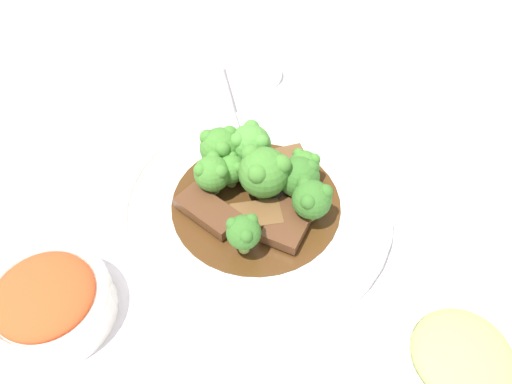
{
  "coord_description": "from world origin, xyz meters",
  "views": [
    {
      "loc": [
        0.33,
        -0.08,
        0.45
      ],
      "look_at": [
        0.0,
        0.0,
        0.03
      ],
      "focal_mm": 35.0,
      "sensor_mm": 36.0,
      "label": 1
    }
  ],
  "objects_px": {
    "side_bowl_appetizer": "(457,362)",
    "broccoli_floret_4": "(212,173)",
    "beef_strip_0": "(256,217)",
    "broccoli_floret_2": "(264,172)",
    "broccoli_floret_6": "(220,147)",
    "broccoli_floret_7": "(250,144)",
    "broccoli_floret_0": "(300,180)",
    "broccoli_floret_8": "(304,166)",
    "sauce_dish": "(258,73)",
    "beef_strip_3": "(208,210)",
    "side_bowl_kimchi": "(48,301)",
    "broccoli_floret_3": "(244,232)",
    "serving_spoon": "(240,138)",
    "main_plate": "(256,206)",
    "beef_strip_1": "(288,224)",
    "beef_strip_2": "(278,163)",
    "broccoli_floret_5": "(312,199)",
    "broccoli_floret_1": "(231,169)"
  },
  "relations": [
    {
      "from": "beef_strip_2",
      "to": "broccoli_floret_2",
      "type": "bearing_deg",
      "value": -36.86
    },
    {
      "from": "broccoli_floret_2",
      "to": "broccoli_floret_4",
      "type": "xyz_separation_m",
      "value": [
        -0.02,
        -0.05,
        -0.01
      ]
    },
    {
      "from": "beef_strip_0",
      "to": "serving_spoon",
      "type": "bearing_deg",
      "value": 175.59
    },
    {
      "from": "broccoli_floret_4",
      "to": "sauce_dish",
      "type": "relative_size",
      "value": 0.68
    },
    {
      "from": "beef_strip_1",
      "to": "beef_strip_2",
      "type": "distance_m",
      "value": 0.09
    },
    {
      "from": "beef_strip_0",
      "to": "broccoli_floret_2",
      "type": "distance_m",
      "value": 0.05
    },
    {
      "from": "broccoli_floret_4",
      "to": "broccoli_floret_5",
      "type": "xyz_separation_m",
      "value": [
        0.06,
        0.09,
        0.0
      ]
    },
    {
      "from": "broccoli_floret_4",
      "to": "side_bowl_appetizer",
      "type": "height_order",
      "value": "broccoli_floret_4"
    },
    {
      "from": "broccoli_floret_5",
      "to": "beef_strip_1",
      "type": "bearing_deg",
      "value": -72.61
    },
    {
      "from": "broccoli_floret_0",
      "to": "side_bowl_appetizer",
      "type": "relative_size",
      "value": 0.45
    },
    {
      "from": "beef_strip_1",
      "to": "broccoli_floret_0",
      "type": "bearing_deg",
      "value": 148.34
    },
    {
      "from": "side_bowl_appetizer",
      "to": "broccoli_floret_4",
      "type": "bearing_deg",
      "value": -146.3
    },
    {
      "from": "broccoli_floret_8",
      "to": "broccoli_floret_1",
      "type": "bearing_deg",
      "value": -98.76
    },
    {
      "from": "beef_strip_2",
      "to": "broccoli_floret_0",
      "type": "distance_m",
      "value": 0.05
    },
    {
      "from": "sauce_dish",
      "to": "broccoli_floret_6",
      "type": "bearing_deg",
      "value": -26.39
    },
    {
      "from": "main_plate",
      "to": "broccoli_floret_1",
      "type": "relative_size",
      "value": 7.31
    },
    {
      "from": "broccoli_floret_0",
      "to": "broccoli_floret_8",
      "type": "xyz_separation_m",
      "value": [
        -0.02,
        0.01,
        -0.0
      ]
    },
    {
      "from": "broccoli_floret_3",
      "to": "broccoli_floret_8",
      "type": "bearing_deg",
      "value": 131.59
    },
    {
      "from": "broccoli_floret_3",
      "to": "broccoli_floret_4",
      "type": "distance_m",
      "value": 0.09
    },
    {
      "from": "beef_strip_1",
      "to": "beef_strip_2",
      "type": "relative_size",
      "value": 1.05
    },
    {
      "from": "main_plate",
      "to": "broccoli_floret_2",
      "type": "distance_m",
      "value": 0.05
    },
    {
      "from": "beef_strip_1",
      "to": "broccoli_floret_5",
      "type": "height_order",
      "value": "broccoli_floret_5"
    },
    {
      "from": "broccoli_floret_4",
      "to": "serving_spoon",
      "type": "bearing_deg",
      "value": 146.28
    },
    {
      "from": "beef_strip_3",
      "to": "side_bowl_kimchi",
      "type": "bearing_deg",
      "value": -67.27
    },
    {
      "from": "beef_strip_3",
      "to": "broccoli_floret_7",
      "type": "relative_size",
      "value": 1.43
    },
    {
      "from": "beef_strip_3",
      "to": "broccoli_floret_2",
      "type": "bearing_deg",
      "value": 100.69
    },
    {
      "from": "broccoli_floret_5",
      "to": "broccoli_floret_8",
      "type": "relative_size",
      "value": 1.27
    },
    {
      "from": "beef_strip_2",
      "to": "beef_strip_3",
      "type": "distance_m",
      "value": 0.1
    },
    {
      "from": "main_plate",
      "to": "side_bowl_kimchi",
      "type": "bearing_deg",
      "value": -71.21
    },
    {
      "from": "broccoli_floret_1",
      "to": "broccoli_floret_5",
      "type": "relative_size",
      "value": 0.82
    },
    {
      "from": "main_plate",
      "to": "side_bowl_kimchi",
      "type": "xyz_separation_m",
      "value": [
        0.07,
        -0.22,
        0.01
      ]
    },
    {
      "from": "beef_strip_3",
      "to": "broccoli_floret_4",
      "type": "relative_size",
      "value": 1.6
    },
    {
      "from": "broccoli_floret_6",
      "to": "broccoli_floret_7",
      "type": "bearing_deg",
      "value": 82.72
    },
    {
      "from": "serving_spoon",
      "to": "side_bowl_kimchi",
      "type": "relative_size",
      "value": 1.84
    },
    {
      "from": "main_plate",
      "to": "broccoli_floret_6",
      "type": "distance_m",
      "value": 0.08
    },
    {
      "from": "broccoli_floret_1",
      "to": "sauce_dish",
      "type": "bearing_deg",
      "value": 158.27
    },
    {
      "from": "main_plate",
      "to": "beef_strip_0",
      "type": "relative_size",
      "value": 5.51
    },
    {
      "from": "broccoli_floret_1",
      "to": "broccoli_floret_2",
      "type": "xyz_separation_m",
      "value": [
        0.02,
        0.03,
        0.01
      ]
    },
    {
      "from": "broccoli_floret_1",
      "to": "side_bowl_kimchi",
      "type": "xyz_separation_m",
      "value": [
        0.1,
        -0.2,
        -0.02
      ]
    },
    {
      "from": "broccoli_floret_6",
      "to": "sauce_dish",
      "type": "height_order",
      "value": "broccoli_floret_6"
    },
    {
      "from": "broccoli_floret_3",
      "to": "broccoli_floret_1",
      "type": "bearing_deg",
      "value": 176.04
    },
    {
      "from": "main_plate",
      "to": "broccoli_floret_4",
      "type": "distance_m",
      "value": 0.06
    },
    {
      "from": "beef_strip_2",
      "to": "broccoli_floret_3",
      "type": "xyz_separation_m",
      "value": [
        0.1,
        -0.06,
        0.02
      ]
    },
    {
      "from": "beef_strip_3",
      "to": "broccoli_floret_0",
      "type": "relative_size",
      "value": 1.59
    },
    {
      "from": "beef_strip_2",
      "to": "broccoli_floret_6",
      "type": "height_order",
      "value": "broccoli_floret_6"
    },
    {
      "from": "side_bowl_appetizer",
      "to": "sauce_dish",
      "type": "bearing_deg",
      "value": -172.43
    },
    {
      "from": "broccoli_floret_0",
      "to": "sauce_dish",
      "type": "relative_size",
      "value": 0.69
    },
    {
      "from": "broccoli_floret_0",
      "to": "broccoli_floret_3",
      "type": "bearing_deg",
      "value": -54.16
    },
    {
      "from": "broccoli_floret_2",
      "to": "broccoli_floret_4",
      "type": "bearing_deg",
      "value": -110.33
    },
    {
      "from": "main_plate",
      "to": "beef_strip_1",
      "type": "distance_m",
      "value": 0.05
    }
  ]
}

